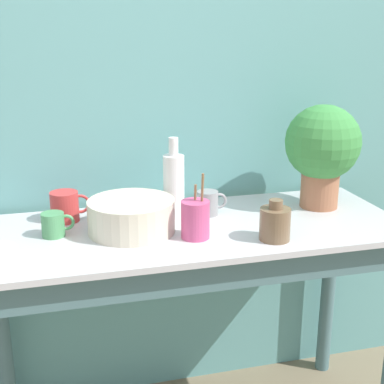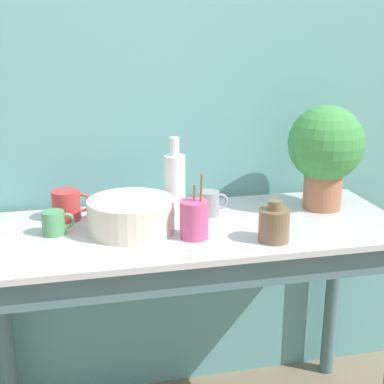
# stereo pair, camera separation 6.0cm
# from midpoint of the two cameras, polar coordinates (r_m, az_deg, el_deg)

# --- Properties ---
(wall_back) EXTENTS (6.00, 0.05, 2.40)m
(wall_back) POSITION_cam_midpoint_polar(r_m,az_deg,el_deg) (2.03, -3.31, 9.49)
(wall_back) COLOR #609E9E
(wall_back) RESTS_ON ground_plane
(counter_table) EXTENTS (1.44, 0.57, 0.83)m
(counter_table) POSITION_cam_midpoint_polar(r_m,az_deg,el_deg) (1.84, -0.75, -8.92)
(counter_table) COLOR slate
(counter_table) RESTS_ON ground_plane
(potted_plant) EXTENTS (0.27, 0.27, 0.38)m
(potted_plant) POSITION_cam_midpoint_polar(r_m,az_deg,el_deg) (1.98, 12.91, 4.63)
(potted_plant) COLOR #A36647
(potted_plant) RESTS_ON counter_table
(bowl_wash_large) EXTENTS (0.28, 0.28, 0.11)m
(bowl_wash_large) POSITION_cam_midpoint_polar(r_m,az_deg,el_deg) (1.75, -7.45, -2.55)
(bowl_wash_large) COLOR beige
(bowl_wash_large) RESTS_ON counter_table
(bottle_tall) EXTENTS (0.07, 0.07, 0.28)m
(bottle_tall) POSITION_cam_midpoint_polar(r_m,az_deg,el_deg) (1.85, -2.87, 0.78)
(bottle_tall) COLOR white
(bottle_tall) RESTS_ON counter_table
(bottle_short) EXTENTS (0.10, 0.10, 0.13)m
(bottle_short) POSITION_cam_midpoint_polar(r_m,az_deg,el_deg) (1.68, 7.84, -3.31)
(bottle_short) COLOR brown
(bottle_short) RESTS_ON counter_table
(mug_red) EXTENTS (0.13, 0.10, 0.10)m
(mug_red) POSITION_cam_midpoint_polar(r_m,az_deg,el_deg) (1.89, -14.24, -1.51)
(mug_red) COLOR #C63838
(mug_red) RESTS_ON counter_table
(mug_green) EXTENTS (0.10, 0.07, 0.08)m
(mug_green) POSITION_cam_midpoint_polar(r_m,az_deg,el_deg) (1.76, -15.46, -3.37)
(mug_green) COLOR #4C935B
(mug_green) RESTS_ON counter_table
(mug_grey) EXTENTS (0.11, 0.07, 0.09)m
(mug_grey) POSITION_cam_midpoint_polar(r_m,az_deg,el_deg) (1.89, 0.85, -1.17)
(mug_grey) COLOR gray
(mug_grey) RESTS_ON counter_table
(utensil_cup) EXTENTS (0.09, 0.09, 0.21)m
(utensil_cup) POSITION_cam_midpoint_polar(r_m,az_deg,el_deg) (1.68, -0.64, -2.91)
(utensil_cup) COLOR #CC4C7F
(utensil_cup) RESTS_ON counter_table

